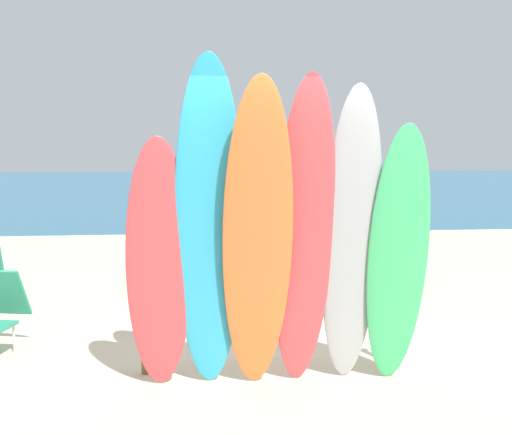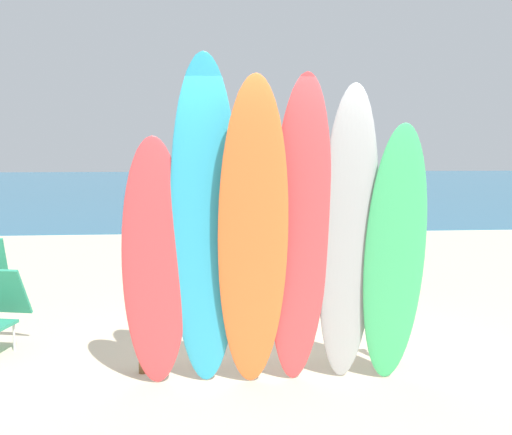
{
  "view_description": "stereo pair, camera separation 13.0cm",
  "coord_description": "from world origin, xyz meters",
  "views": [
    {
      "loc": [
        -0.79,
        -5.66,
        1.97
      ],
      "look_at": [
        0.0,
        1.32,
        1.23
      ],
      "focal_mm": 46.15,
      "sensor_mm": 36.0,
      "label": 1
    },
    {
      "loc": [
        -0.66,
        -5.67,
        1.97
      ],
      "look_at": [
        0.0,
        1.32,
        1.23
      ],
      "focal_mm": 46.15,
      "sensor_mm": 36.0,
      "label": 2
    }
  ],
  "objects": [
    {
      "name": "surfboard_grey_4",
      "position": [
        0.58,
        -0.5,
        1.24
      ],
      "size": [
        0.51,
        0.6,
        2.47
      ],
      "primitive_type": "ellipsoid",
      "rotation": [
        0.2,
        0.0,
        -0.05
      ],
      "color": "#999EA3",
      "rests_on": "ground"
    },
    {
      "name": "beachgoer_strolling",
      "position": [
        1.41,
        5.21,
        0.89
      ],
      "size": [
        0.55,
        0.33,
        1.54
      ],
      "rotation": [
        0.0,
        0.0,
        2.75
      ],
      "color": "beige",
      "rests_on": "ground"
    },
    {
      "name": "beachgoer_midbeach",
      "position": [
        1.13,
        7.16,
        0.88
      ],
      "size": [
        0.46,
        0.41,
        1.52
      ],
      "rotation": [
        0.0,
        0.0,
        5.56
      ],
      "color": "beige",
      "rests_on": "ground"
    },
    {
      "name": "ocean_water",
      "position": [
        0.0,
        29.48,
        0.01
      ],
      "size": [
        60.0,
        40.0,
        0.02
      ],
      "primitive_type": "cube",
      "color": "teal",
      "rests_on": "ground"
    },
    {
      "name": "surfboard_orange_2",
      "position": [
        -0.21,
        -0.63,
        1.25
      ],
      "size": [
        0.57,
        0.74,
        2.51
      ],
      "primitive_type": "ellipsoid",
      "rotation": [
        0.26,
        0.0,
        -0.03
      ],
      "color": "orange",
      "rests_on": "ground"
    },
    {
      "name": "surfboard_red_3",
      "position": [
        0.18,
        -0.52,
        1.27
      ],
      "size": [
        0.52,
        0.59,
        2.54
      ],
      "primitive_type": "ellipsoid",
      "rotation": [
        0.2,
        0.0,
        0.04
      ],
      "color": "#D13D42",
      "rests_on": "ground"
    },
    {
      "name": "surfboard_teal_1",
      "position": [
        -0.58,
        -0.5,
        1.34
      ],
      "size": [
        0.56,
        0.6,
        2.69
      ],
      "primitive_type": "ellipsoid",
      "rotation": [
        0.19,
        0.0,
        -0.03
      ],
      "color": "#289EC6",
      "rests_on": "ground"
    },
    {
      "name": "beachgoer_photographing",
      "position": [
        1.51,
        2.4,
        0.97
      ],
      "size": [
        0.44,
        0.57,
        1.68
      ],
      "rotation": [
        0.0,
        0.0,
        2.1
      ],
      "color": "brown",
      "rests_on": "ground"
    },
    {
      "name": "surfboard_green_5",
      "position": [
        0.96,
        -0.53,
        1.09
      ],
      "size": [
        0.51,
        0.51,
        2.17
      ],
      "primitive_type": "ellipsoid",
      "rotation": [
        0.2,
        0.0,
        -0.02
      ],
      "color": "#38B266",
      "rests_on": "ground"
    },
    {
      "name": "surfboard_red_0",
      "position": [
        -0.98,
        -0.43,
        1.03
      ],
      "size": [
        0.53,
        0.43,
        2.07
      ],
      "primitive_type": "ellipsoid",
      "rotation": [
        0.17,
        0.0,
        0.02
      ],
      "color": "#D13D42",
      "rests_on": "ground"
    },
    {
      "name": "beachgoer_by_water",
      "position": [
        1.38,
        8.34,
        0.94
      ],
      "size": [
        0.42,
        0.55,
        1.63
      ],
      "rotation": [
        0.0,
        0.0,
        5.23
      ],
      "color": "#9E704C",
      "rests_on": "ground"
    },
    {
      "name": "ground",
      "position": [
        0.0,
        14.0,
        0.0
      ],
      "size": [
        60.0,
        60.0,
        0.0
      ],
      "primitive_type": "plane",
      "color": "beige"
    },
    {
      "name": "surfboard_rack",
      "position": [
        0.0,
        0.0,
        0.46
      ],
      "size": [
        2.37,
        0.07,
        0.6
      ],
      "color": "brown",
      "rests_on": "ground"
    }
  ]
}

